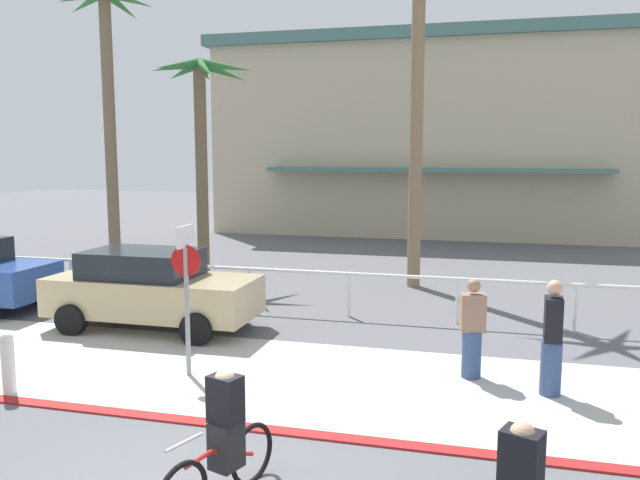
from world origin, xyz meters
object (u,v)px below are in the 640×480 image
at_px(stop_sign_bike_lane, 186,279).
at_px(palm_tree_1, 106,57).
at_px(palm_tree_2, 200,113).
at_px(palm_tree_3, 420,33).
at_px(pedestrian_1, 472,333).
at_px(bollard_0, 8,362).
at_px(pedestrian_0, 552,342).
at_px(cyclist_red_0, 223,439).
at_px(car_tan_1, 151,289).

bearing_deg(stop_sign_bike_lane, palm_tree_1, 128.51).
xyz_separation_m(stop_sign_bike_lane, palm_tree_2, (-3.57, 8.35, 3.22)).
bearing_deg(palm_tree_3, palm_tree_1, 179.94).
xyz_separation_m(palm_tree_1, pedestrian_1, (11.25, -7.24, -5.82)).
bearing_deg(bollard_0, pedestrian_0, 14.32).
height_order(palm_tree_1, cyclist_red_0, palm_tree_1).
distance_m(car_tan_1, pedestrian_0, 8.15).
height_order(palm_tree_3, cyclist_red_0, palm_tree_3).
bearing_deg(palm_tree_3, bollard_0, -117.92).
height_order(bollard_0, pedestrian_0, pedestrian_0).
distance_m(bollard_0, cyclist_red_0, 4.91).
bearing_deg(bollard_0, palm_tree_2, 97.13).
relative_size(palm_tree_2, pedestrian_1, 3.83).
distance_m(palm_tree_1, car_tan_1, 9.35).
distance_m(palm_tree_1, cyclist_red_0, 15.88).
relative_size(bollard_0, car_tan_1, 0.23).
relative_size(palm_tree_1, palm_tree_3, 0.88).
relative_size(palm_tree_2, cyclist_red_0, 3.73).
bearing_deg(palm_tree_2, pedestrian_0, -39.51).
bearing_deg(palm_tree_1, car_tan_1, -51.99).
xyz_separation_m(bollard_0, pedestrian_1, (6.96, 2.58, 0.27)).
xyz_separation_m(cyclist_red_0, pedestrian_1, (2.48, 4.60, 0.09)).
height_order(stop_sign_bike_lane, car_tan_1, stop_sign_bike_lane).
height_order(bollard_0, palm_tree_3, palm_tree_3).
bearing_deg(car_tan_1, stop_sign_bike_lane, -50.36).
bearing_deg(pedestrian_0, car_tan_1, 166.40).
bearing_deg(stop_sign_bike_lane, palm_tree_2, 113.12).
xyz_separation_m(bollard_0, car_tan_1, (0.25, 4.00, 0.35)).
bearing_deg(stop_sign_bike_lane, car_tan_1, 129.64).
xyz_separation_m(palm_tree_1, cyclist_red_0, (8.77, -11.84, -5.91)).
bearing_deg(bollard_0, palm_tree_1, 113.63).
distance_m(palm_tree_2, pedestrian_0, 12.84).
xyz_separation_m(stop_sign_bike_lane, bollard_0, (-2.34, -1.48, -1.16)).
xyz_separation_m(palm_tree_2, palm_tree_3, (6.43, -0.03, 1.99)).
height_order(palm_tree_2, pedestrian_1, palm_tree_2).
height_order(car_tan_1, pedestrian_1, pedestrian_1).
bearing_deg(palm_tree_2, stop_sign_bike_lane, -66.88).
relative_size(palm_tree_3, car_tan_1, 2.24).
relative_size(palm_tree_2, pedestrian_0, 3.55).
bearing_deg(bollard_0, stop_sign_bike_lane, 32.41).
height_order(bollard_0, palm_tree_1, palm_tree_1).
bearing_deg(palm_tree_1, stop_sign_bike_lane, -51.49).
relative_size(palm_tree_2, car_tan_1, 1.48).
distance_m(palm_tree_1, palm_tree_2, 3.51).
height_order(cyclist_red_0, pedestrian_1, pedestrian_1).
relative_size(stop_sign_bike_lane, palm_tree_1, 0.29).
bearing_deg(pedestrian_1, palm_tree_1, 147.24).
distance_m(stop_sign_bike_lane, palm_tree_1, 11.73).
height_order(stop_sign_bike_lane, palm_tree_2, palm_tree_2).
distance_m(cyclist_red_0, pedestrian_1, 5.23).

